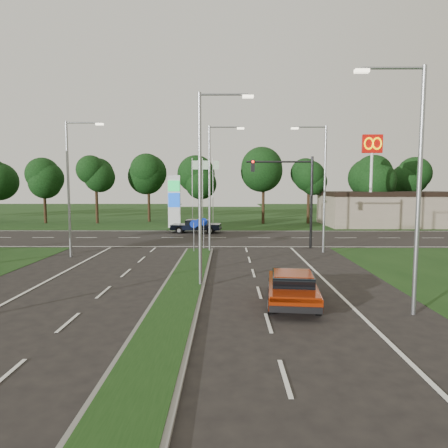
{
  "coord_description": "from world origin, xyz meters",
  "views": [
    {
      "loc": [
        2.06,
        -12.52,
        4.76
      ],
      "look_at": [
        1.85,
        14.45,
        2.2
      ],
      "focal_mm": 32.0,
      "sensor_mm": 36.0,
      "label": 1
    }
  ],
  "objects": [
    {
      "name": "median_kerb",
      "position": [
        0.0,
        4.0,
        0.06
      ],
      "size": [
        2.0,
        26.0,
        0.12
      ],
      "primitive_type": "cube",
      "color": "slate",
      "rests_on": "ground"
    },
    {
      "name": "verge_far",
      "position": [
        0.0,
        55.0,
        0.0
      ],
      "size": [
        160.0,
        50.0,
        0.02
      ],
      "primitive_type": "cube",
      "color": "#163210",
      "rests_on": "ground"
    },
    {
      "name": "red_sedan",
      "position": [
        4.72,
        3.43,
        0.69
      ],
      "size": [
        2.39,
        4.82,
        1.28
      ],
      "rotation": [
        0.0,
        0.0,
        -0.11
      ],
      "color": "maroon",
      "rests_on": "ground"
    },
    {
      "name": "ground",
      "position": [
        0.0,
        0.0,
        0.0
      ],
      "size": [
        160.0,
        160.0,
        0.0
      ],
      "primitive_type": "plane",
      "color": "black",
      "rests_on": "ground"
    },
    {
      "name": "commercial_building",
      "position": [
        22.0,
        36.0,
        2.0
      ],
      "size": [
        16.0,
        9.0,
        4.0
      ],
      "primitive_type": "cube",
      "color": "gray",
      "rests_on": "ground"
    },
    {
      "name": "median_signs",
      "position": [
        0.0,
        16.4,
        1.71
      ],
      "size": [
        1.16,
        1.76,
        2.38
      ],
      "color": "gray",
      "rests_on": "ground"
    },
    {
      "name": "traffic_signal",
      "position": [
        7.19,
        18.0,
        4.65
      ],
      "size": [
        5.1,
        0.42,
        7.0
      ],
      "color": "black",
      "rests_on": "ground"
    },
    {
      "name": "streetlight_median_near",
      "position": [
        1.0,
        6.0,
        5.08
      ],
      "size": [
        2.53,
        0.22,
        9.0
      ],
      "color": "gray",
      "rests_on": "ground"
    },
    {
      "name": "mcdonalds_sign",
      "position": [
        18.0,
        31.97,
        7.99
      ],
      "size": [
        2.2,
        0.47,
        10.4
      ],
      "color": "silver",
      "rests_on": "ground"
    },
    {
      "name": "streetlight_median_far",
      "position": [
        1.0,
        16.0,
        5.08
      ],
      "size": [
        2.53,
        0.22,
        9.0
      ],
      "color": "gray",
      "rests_on": "ground"
    },
    {
      "name": "gas_pylon",
      "position": [
        -3.79,
        33.05,
        3.2
      ],
      "size": [
        5.8,
        1.26,
        8.0
      ],
      "color": "silver",
      "rests_on": "ground"
    },
    {
      "name": "navy_sedan",
      "position": [
        -1.09,
        28.0,
        0.73
      ],
      "size": [
        5.12,
        2.45,
        1.36
      ],
      "rotation": [
        0.0,
        0.0,
        1.48
      ],
      "color": "black",
      "rests_on": "ground"
    },
    {
      "name": "cross_road",
      "position": [
        0.0,
        24.0,
        0.0
      ],
      "size": [
        160.0,
        12.0,
        0.02
      ],
      "primitive_type": "cube",
      "color": "black",
      "rests_on": "ground"
    },
    {
      "name": "streetlight_left_far",
      "position": [
        -8.3,
        14.0,
        5.08
      ],
      "size": [
        2.53,
        0.22,
        9.0
      ],
      "color": "gray",
      "rests_on": "ground"
    },
    {
      "name": "streetlight_right_far",
      "position": [
        8.8,
        16.0,
        5.08
      ],
      "size": [
        2.53,
        0.22,
        9.0
      ],
      "rotation": [
        0.0,
        0.0,
        3.14
      ],
      "color": "gray",
      "rests_on": "ground"
    },
    {
      "name": "treeline_far",
      "position": [
        0.1,
        39.93,
        6.83
      ],
      "size": [
        6.0,
        6.0,
        9.9
      ],
      "color": "black",
      "rests_on": "ground"
    },
    {
      "name": "streetlight_right_near",
      "position": [
        8.8,
        2.0,
        5.08
      ],
      "size": [
        2.53,
        0.22,
        9.0
      ],
      "rotation": [
        0.0,
        0.0,
        3.14
      ],
      "color": "gray",
      "rests_on": "ground"
    }
  ]
}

